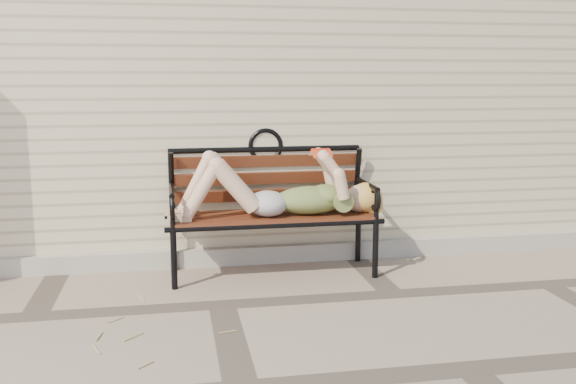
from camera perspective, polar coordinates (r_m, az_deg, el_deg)
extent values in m
plane|color=gray|center=(4.57, -5.88, -9.94)|extent=(80.00, 80.00, 0.00)
cube|color=beige|center=(7.29, -8.02, 9.51)|extent=(8.00, 4.00, 3.00)
cube|color=#A8A197|center=(5.47, -6.71, -5.75)|extent=(8.00, 0.10, 0.15)
cylinder|color=black|center=(4.87, -10.11, -5.82)|extent=(0.05, 0.05, 0.48)
cylinder|color=black|center=(5.33, -10.15, -4.43)|extent=(0.05, 0.05, 0.48)
cylinder|color=black|center=(5.12, 7.78, -4.98)|extent=(0.05, 0.05, 0.48)
cylinder|color=black|center=(5.56, 6.26, -3.74)|extent=(0.05, 0.05, 0.48)
cube|color=#5C2817|center=(5.11, -1.39, -2.17)|extent=(1.61, 0.52, 0.03)
cylinder|color=black|center=(4.88, -0.94, -3.00)|extent=(1.69, 0.04, 0.04)
cylinder|color=black|center=(5.34, -1.79, -1.86)|extent=(1.69, 0.04, 0.04)
torus|color=black|center=(5.37, -2.01, 4.15)|extent=(0.29, 0.04, 0.29)
ellipsoid|color=#093542|center=(5.10, 1.95, -0.73)|extent=(0.57, 0.33, 0.22)
ellipsoid|color=#093542|center=(5.12, 3.34, -0.27)|extent=(0.28, 0.32, 0.17)
ellipsoid|color=#B8B8BD|center=(5.05, -1.81, -1.03)|extent=(0.32, 0.36, 0.20)
sphere|color=#D1A28D|center=(5.21, 6.40, -0.57)|extent=(0.23, 0.23, 0.23)
ellipsoid|color=gold|center=(5.22, 6.96, -0.49)|extent=(0.26, 0.27, 0.24)
cube|color=red|center=(5.06, 2.92, 3.79)|extent=(0.15, 0.02, 0.02)
cube|color=white|center=(5.02, 3.03, 3.41)|extent=(0.15, 0.09, 0.05)
cube|color=white|center=(5.11, 2.80, 3.52)|extent=(0.15, 0.09, 0.05)
cube|color=red|center=(5.02, 3.04, 3.45)|extent=(0.16, 0.10, 0.06)
cube|color=red|center=(5.11, 2.79, 3.57)|extent=(0.16, 0.10, 0.06)
cylinder|color=tan|center=(4.47, -20.12, -10.91)|extent=(0.11, 0.12, 0.01)
cylinder|color=tan|center=(3.75, -6.57, -14.46)|extent=(0.07, 0.08, 0.01)
cylinder|color=tan|center=(4.56, -5.47, -9.88)|extent=(0.11, 0.01, 0.01)
cylinder|color=tan|center=(4.62, -15.70, -9.96)|extent=(0.03, 0.12, 0.01)
cylinder|color=tan|center=(4.08, -5.31, -12.37)|extent=(0.01, 0.14, 0.01)
cylinder|color=tan|center=(4.60, -7.48, -9.77)|extent=(0.16, 0.02, 0.01)
cylinder|color=tan|center=(4.86, -16.49, -8.98)|extent=(0.13, 0.09, 0.01)
cylinder|color=tan|center=(4.44, -23.74, -11.28)|extent=(0.10, 0.07, 0.01)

